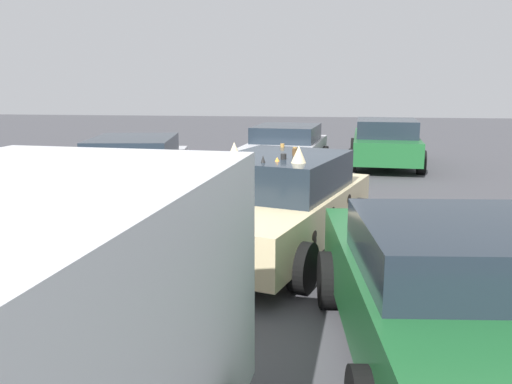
# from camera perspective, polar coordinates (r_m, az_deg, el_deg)

# --- Properties ---
(ground_plane) EXTENTS (60.00, 60.00, 0.00)m
(ground_plane) POSITION_cam_1_polar(r_m,az_deg,el_deg) (8.17, 2.10, -6.24)
(ground_plane) COLOR #47474C
(art_car_decorated) EXTENTS (4.66, 3.01, 1.66)m
(art_car_decorated) POSITION_cam_1_polar(r_m,az_deg,el_deg) (8.02, 2.28, -1.22)
(art_car_decorated) COLOR beige
(art_car_decorated) RESTS_ON ground
(parked_sedan_behind_left) EXTENTS (4.13, 2.25, 1.41)m
(parked_sedan_behind_left) POSITION_cam_1_polar(r_m,az_deg,el_deg) (5.06, 19.51, -9.99)
(parked_sedan_behind_left) COLOR #1E602D
(parked_sedan_behind_left) RESTS_ON ground
(parked_sedan_near_left) EXTENTS (4.69, 2.33, 1.40)m
(parked_sedan_near_left) POSITION_cam_1_polar(r_m,az_deg,el_deg) (16.52, 13.53, 5.17)
(parked_sedan_near_left) COLOR #1E602D
(parked_sedan_near_left) RESTS_ON ground
(parked_sedan_row_back_far) EXTENTS (4.43, 2.44, 1.31)m
(parked_sedan_row_back_far) POSITION_cam_1_polar(r_m,az_deg,el_deg) (14.66, 3.09, 4.55)
(parked_sedan_row_back_far) COLOR silver
(parked_sedan_row_back_far) RESTS_ON ground
(parked_sedan_far_right) EXTENTS (4.75, 2.50, 1.35)m
(parked_sedan_far_right) POSITION_cam_1_polar(r_m,az_deg,el_deg) (11.59, -12.88, 2.41)
(parked_sedan_far_right) COLOR silver
(parked_sedan_far_right) RESTS_ON ground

